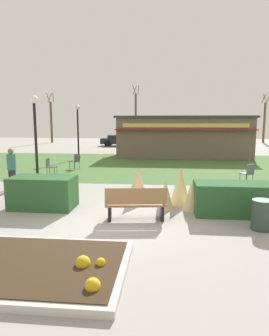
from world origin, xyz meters
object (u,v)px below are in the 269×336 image
Objects in this scene: cafe_chair_center at (50,165)px; tree_left_bg at (264,121)px; parked_car_center_slot at (164,140)px; lamppost_mid at (35,127)px; person_strolling at (12,169)px; park_bench at (136,204)px; cafe_chair_west at (76,160)px; tree_right_bg at (51,121)px; parked_car_east_slot at (215,141)px; parked_car_west_slot at (120,140)px; tree_center_bg at (136,117)px; lamppost_far at (78,125)px; cafe_chair_east at (248,172)px; food_kiosk at (183,136)px; trash_bin at (262,215)px.

cafe_chair_center is 0.15× the size of tree_left_bg.
lamppost_mid is at bearing -106.23° from parked_car_center_slot.
lamppost_mid reaches higher than person_strolling.
parked_car_center_slot reaches higher than cafe_chair_center.
cafe_chair_center is (-4.98, 6.53, 0.05)m from park_bench.
cafe_chair_center is at bearing -108.04° from cafe_chair_west.
person_strolling is 0.27× the size of tree_right_bg.
parked_car_east_slot is at bearing 46.09° from person_strolling.
park_bench is at bearing -80.58° from parked_car_west_slot.
tree_right_bg is at bearing -160.97° from tree_center_bg.
cafe_chair_west is 0.53× the size of person_strolling.
parked_car_east_slot is (11.24, 21.94, -0.22)m from person_strolling.
lamppost_far is 11.93m from parked_car_west_slot.
cafe_chair_west is (0.78, 3.46, -1.93)m from lamppost_mid.
parked_car_center_slot is (-3.72, 19.62, 0.12)m from cafe_chair_east.
cafe_chair_center is at bearing -85.93° from lamppost_far.
parked_car_east_slot is 0.71× the size of tree_left_bg.
lamppost_mid reaches higher than park_bench.
tree_center_bg reaches higher than tree_right_bg.
tree_center_bg is (0.98, 7.82, 2.66)m from parked_car_west_slot.
parked_car_west_slot is at bearing 87.45° from cafe_chair_center.
cafe_chair_west is 24.42m from tree_center_bg.
tree_right_bg reaches higher than lamppost_far.
parked_car_west_slot is (-4.16, 25.06, 0.16)m from park_bench.
lamppost_mid reaches higher than food_kiosk.
lamppost_mid is at bearing -102.71° from cafe_chair_west.
food_kiosk is 17.81m from tree_center_bg.
person_strolling is at bearing -72.39° from tree_right_bg.
lamppost_far is at bearing -63.24° from tree_right_bg.
cafe_chair_center is (0.09, 1.34, -1.93)m from lamppost_mid.
parked_car_west_slot is 0.99× the size of parked_car_center_slot.
person_strolling is at bearing -88.56° from lamppost_far.
parked_car_center_slot is (5.69, 18.53, 0.12)m from cafe_chair_center.
person_strolling is at bearing -119.80° from food_kiosk.
cafe_chair_west reaches higher than trash_bin.
cafe_chair_east is at bearing -74.48° from tree_center_bg.
tree_right_bg is at bearing -174.28° from tree_left_bg.
tree_left_bg is at bearing 55.75° from lamppost_mid.
food_kiosk reaches higher than parked_car_center_slot.
cafe_chair_center is at bearing -120.73° from parked_car_east_slot.
tree_center_bg reaches higher than lamppost_mid.
tree_left_bg is (18.38, 28.86, 1.80)m from person_strolling.
cafe_chair_center is at bearing 69.41° from person_strolling.
tree_left_bg is (11.02, 16.01, 1.09)m from food_kiosk.
cafe_chair_west is at bearing 159.86° from cafe_chair_east.
cafe_chair_center is at bearing -93.91° from tree_center_bg.
lamppost_far reaches higher than cafe_chair_west.
cafe_chair_east is at bearing -6.58° from cafe_chair_center.
lamppost_mid reaches higher than trash_bin.
tree_right_bg is (-16.78, 29.72, 2.32)m from trash_bin.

